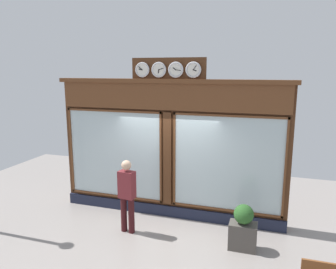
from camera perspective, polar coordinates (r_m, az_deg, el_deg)
The scene contains 4 objects.
shop_facade at distance 8.04m, azimuth 0.27°, elevation -2.39°, with size 5.79×0.42×3.92m.
pedestrian at distance 7.45m, azimuth -7.19°, elevation -10.16°, with size 0.39×0.27×1.69m.
planter_box at distance 7.18m, azimuth 12.96°, elevation -16.96°, with size 0.56×0.36×0.56m, color #4C4742.
planter_shrub at distance 6.97m, azimuth 13.14°, elevation -13.45°, with size 0.41×0.41×0.41m, color #285623.
Camera 1 is at (-2.34, 7.33, 3.65)m, focal length 34.77 mm.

